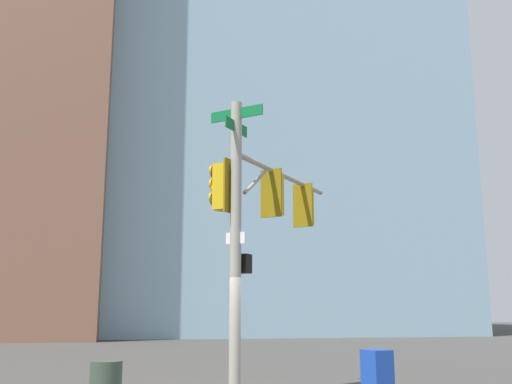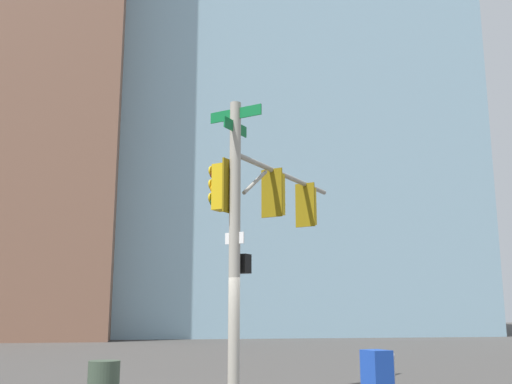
% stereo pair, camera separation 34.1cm
% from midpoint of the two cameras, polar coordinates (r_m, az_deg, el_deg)
% --- Properties ---
extents(signal_pole_assembly, '(3.70, 4.11, 6.28)m').
position_cam_midpoint_polar(signal_pole_assembly, '(13.56, 0.99, -1.96)').
color(signal_pole_assembly, '#9E998C').
rests_on(signal_pole_assembly, ground_plane).
extents(fire_hydrant, '(0.34, 0.26, 0.87)m').
position_cam_midpoint_polar(fire_hydrant, '(15.60, 13.33, -16.02)').
color(fire_hydrant, '#B2B2B7').
rests_on(fire_hydrant, ground_plane).
extents(newspaper_box, '(0.54, 0.64, 1.05)m').
position_cam_midpoint_polar(newspaper_box, '(12.82, 12.28, -16.87)').
color(newspaper_box, '#193FA5').
rests_on(newspaper_box, ground_plane).
extents(building_brick_midblock, '(16.48, 14.86, 42.23)m').
position_cam_midpoint_polar(building_brick_midblock, '(54.34, -14.08, 9.68)').
color(building_brick_midblock, '#845B47').
rests_on(building_brick_midblock, ground_plane).
extents(building_glass_tower, '(32.55, 33.51, 61.47)m').
position_cam_midpoint_polar(building_glass_tower, '(67.65, 0.51, 13.82)').
color(building_glass_tower, '#8CB2C6').
rests_on(building_glass_tower, ground_plane).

